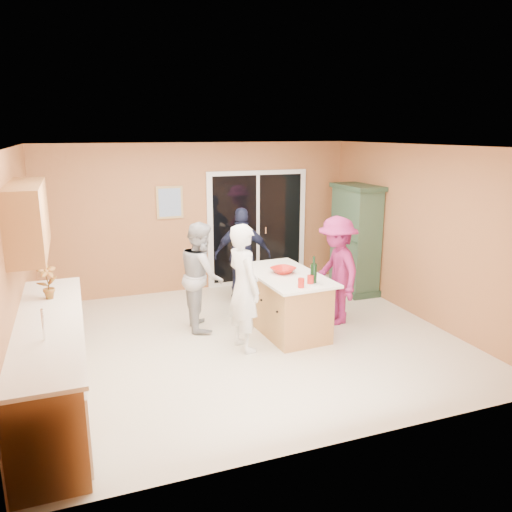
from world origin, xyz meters
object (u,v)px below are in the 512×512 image
object	(u,v)px
woman_grey	(202,276)
woman_magenta	(337,270)
woman_white	(244,288)
woman_navy	(243,256)
kitchen_island	(285,304)
green_hutch	(355,240)

from	to	relation	value
woman_grey	woman_magenta	world-z (taller)	woman_magenta
woman_white	woman_navy	size ratio (longest dim) A/B	1.05
woman_white	woman_navy	distance (m)	1.87
woman_grey	woman_magenta	bearing A→B (deg)	-98.72
kitchen_island	woman_magenta	distance (m)	0.92
kitchen_island	green_hutch	distance (m)	2.32
green_hutch	woman_magenta	distance (m)	1.62
woman_navy	woman_magenta	world-z (taller)	woman_magenta
kitchen_island	woman_grey	world-z (taller)	woman_grey
green_hutch	woman_white	distance (m)	3.11
kitchen_island	green_hutch	bearing A→B (deg)	30.76
green_hutch	woman_grey	world-z (taller)	green_hutch
green_hutch	woman_navy	bearing A→B (deg)	176.24
woman_grey	kitchen_island	bearing A→B (deg)	-110.52
green_hutch	woman_navy	distance (m)	2.05
green_hutch	woman_white	xyz separation A→B (m)	(-2.63, -1.65, -0.09)
woman_navy	green_hutch	bearing A→B (deg)	-165.54
kitchen_island	woman_navy	xyz separation A→B (m)	(-0.17, 1.40, 0.40)
kitchen_island	woman_magenta	world-z (taller)	woman_magenta
woman_white	woman_navy	xyz separation A→B (m)	(0.59, 1.78, -0.04)
woman_white	woman_grey	size ratio (longest dim) A/B	1.07
kitchen_island	woman_grey	xyz separation A→B (m)	(-1.08, 0.54, 0.38)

